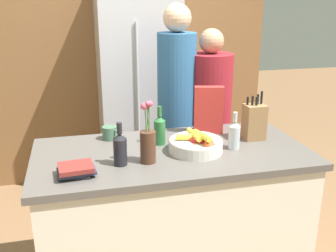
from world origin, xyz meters
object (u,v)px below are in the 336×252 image
Objects in this scene: fruit_bowl at (197,144)px; person_at_sink at (177,105)px; knife_block at (254,122)px; bottle_vinegar at (234,135)px; cereal_box at (209,110)px; coffee_mug at (110,133)px; flower_vase at (148,143)px; person_in_blue at (209,119)px; bottle_oil at (160,129)px; bottle_wine at (120,148)px; book_stack at (76,170)px; refrigerator at (138,90)px.

person_at_sink reaches higher than fruit_bowl.
knife_block is 0.23m from bottle_vinegar.
coffee_mug is (-0.64, 0.03, -0.12)m from cereal_box.
person_in_blue is (0.65, 0.84, -0.17)m from flower_vase.
cereal_box is 0.38m from bottle_oil.
person_in_blue is at bearing 96.85° from knife_block.
bottle_wine is (-0.63, -0.38, -0.06)m from cereal_box.
person_at_sink is (0.26, 0.59, -0.03)m from bottle_oil.
book_stack is (-0.22, -0.50, -0.01)m from coffee_mug.
book_stack is at bearing -137.92° from person_at_sink.
book_stack is at bearing -109.68° from refrigerator.
cereal_box is at bearing -77.47° from refrigerator.
refrigerator is at bearing 102.09° from bottle_vinegar.
book_stack is at bearing -166.28° from fruit_bowl.
refrigerator is 1.11× the size of person_at_sink.
cereal_box is 0.99m from book_stack.
fruit_bowl is at bearing -107.34° from person_in_blue.
refrigerator is at bearing 86.19° from bottle_oil.
bottle_oil is at bearing -122.43° from person_at_sink.
knife_block is at bearing -12.94° from coffee_mug.
fruit_bowl is at bearing -120.10° from cereal_box.
bottle_vinegar is (0.23, -0.01, 0.04)m from fruit_bowl.
bottle_vinegar is (0.92, 0.16, 0.06)m from book_stack.
refrigerator reaches higher than person_at_sink.
bottle_oil is at bearing -28.31° from coffee_mug.
bottle_wine is at bearing -102.85° from refrigerator.
cereal_box reaches higher than coffee_mug.
fruit_bowl is at bearing 10.07° from bottle_wine.
fruit_bowl is at bearing -104.50° from person_at_sink.
knife_block is 1.15m from book_stack.
refrigerator is at bearing 102.53° from cereal_box.
person_at_sink reaches higher than cereal_box.
book_stack is 0.26m from bottle_wine.
knife_block is at bearing -76.15° from person_in_blue.
knife_block is at bearing 35.02° from bottle_vinegar.
bottle_oil reaches higher than bottle_wine.
fruit_bowl is 0.83m from person_in_blue.
bottle_wine is (-0.36, -1.58, 0.06)m from refrigerator.
flower_vase is at bearing -141.49° from cereal_box.
person_in_blue is (0.34, 0.75, -0.10)m from fruit_bowl.
person_in_blue is (0.17, 0.46, -0.21)m from cereal_box.
refrigerator is 8.21× the size of bottle_wine.
cereal_box is at bearing -103.26° from person_in_blue.
bottle_oil is 1.00× the size of bottle_wine.
refrigerator is 6.23× the size of cereal_box.
fruit_bowl is 0.44m from knife_block.
book_stack is at bearing -165.07° from knife_block.
person_in_blue is at bearing -59.72° from refrigerator.
knife_block is 0.75m from flower_vase.
coffee_mug is at bearing -149.93° from person_at_sink.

